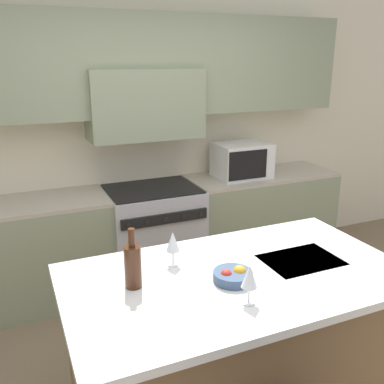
{
  "coord_description": "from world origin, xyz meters",
  "views": [
    {
      "loc": [
        -1.13,
        -1.83,
        2.04
      ],
      "look_at": [
        -0.04,
        0.68,
        1.18
      ],
      "focal_mm": 40.0,
      "sensor_mm": 36.0,
      "label": 1
    }
  ],
  "objects_px": {
    "range_stove": "(153,235)",
    "wine_bottle": "(133,265)",
    "microwave": "(242,160)",
    "wine_glass_near": "(249,277)",
    "wine_glass_far": "(173,243)",
    "fruit_bowl": "(233,276)"
  },
  "relations": [
    {
      "from": "microwave",
      "to": "wine_glass_near",
      "type": "distance_m",
      "value": 2.3
    },
    {
      "from": "range_stove",
      "to": "microwave",
      "type": "bearing_deg",
      "value": 1.15
    },
    {
      "from": "wine_glass_far",
      "to": "fruit_bowl",
      "type": "height_order",
      "value": "wine_glass_far"
    },
    {
      "from": "fruit_bowl",
      "to": "wine_bottle",
      "type": "bearing_deg",
      "value": 162.91
    },
    {
      "from": "wine_glass_near",
      "to": "range_stove",
      "type": "bearing_deg",
      "value": 84.88
    },
    {
      "from": "wine_bottle",
      "to": "wine_glass_near",
      "type": "distance_m",
      "value": 0.59
    },
    {
      "from": "range_stove",
      "to": "wine_bottle",
      "type": "distance_m",
      "value": 1.84
    },
    {
      "from": "range_stove",
      "to": "wine_glass_far",
      "type": "relative_size",
      "value": 4.61
    },
    {
      "from": "wine_bottle",
      "to": "wine_glass_near",
      "type": "height_order",
      "value": "wine_bottle"
    },
    {
      "from": "microwave",
      "to": "fruit_bowl",
      "type": "xyz_separation_m",
      "value": [
        -1.08,
        -1.79,
        -0.13
      ]
    },
    {
      "from": "range_stove",
      "to": "microwave",
      "type": "height_order",
      "value": "microwave"
    },
    {
      "from": "wine_bottle",
      "to": "wine_glass_near",
      "type": "bearing_deg",
      "value": -38.65
    },
    {
      "from": "range_stove",
      "to": "wine_glass_near",
      "type": "relative_size",
      "value": 4.61
    },
    {
      "from": "wine_bottle",
      "to": "wine_glass_far",
      "type": "xyz_separation_m",
      "value": [
        0.27,
        0.14,
        0.02
      ]
    },
    {
      "from": "range_stove",
      "to": "wine_glass_far",
      "type": "bearing_deg",
      "value": -103.85
    },
    {
      "from": "wine_glass_near",
      "to": "wine_bottle",
      "type": "bearing_deg",
      "value": 141.35
    },
    {
      "from": "range_stove",
      "to": "wine_glass_far",
      "type": "xyz_separation_m",
      "value": [
        -0.37,
        -1.48,
        0.6
      ]
    },
    {
      "from": "range_stove",
      "to": "wine_bottle",
      "type": "xyz_separation_m",
      "value": [
        -0.64,
        -1.62,
        0.59
      ]
    },
    {
      "from": "range_stove",
      "to": "wine_glass_near",
      "type": "bearing_deg",
      "value": -95.12
    },
    {
      "from": "range_stove",
      "to": "fruit_bowl",
      "type": "xyz_separation_m",
      "value": [
        -0.14,
        -1.78,
        0.5
      ]
    },
    {
      "from": "microwave",
      "to": "wine_glass_near",
      "type": "bearing_deg",
      "value": -118.94
    },
    {
      "from": "range_stove",
      "to": "microwave",
      "type": "distance_m",
      "value": 1.12
    }
  ]
}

